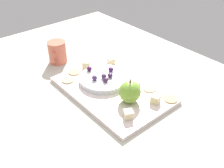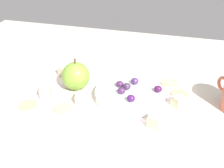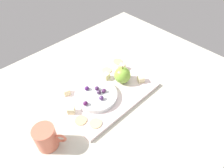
{
  "view_description": "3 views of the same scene",
  "coord_description": "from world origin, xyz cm",
  "px_view_note": "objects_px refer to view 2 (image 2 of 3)",
  "views": [
    {
      "loc": [
        58.8,
        -45.45,
        56.53
      ],
      "look_at": [
        5.6,
        -0.31,
        8.62
      ],
      "focal_mm": 41.95,
      "sensor_mm": 36.0,
      "label": 1
    },
    {
      "loc": [
        -13.62,
        64.33,
        45.97
      ],
      "look_at": [
        3.82,
        0.26,
        8.11
      ],
      "focal_mm": 50.58,
      "sensor_mm": 36.0,
      "label": 2
    },
    {
      "loc": [
        -33.45,
        -41.04,
        66.61
      ],
      "look_at": [
        5.2,
        -1.26,
        10.61
      ],
      "focal_mm": 32.47,
      "sensor_mm": 36.0,
      "label": 3
    }
  ],
  "objects_px": {
    "cracker_3": "(180,94)",
    "grape_0": "(121,91)",
    "cheese_cube_2": "(46,92)",
    "grape_3": "(128,86)",
    "platter": "(110,96)",
    "serving_dish": "(130,95)",
    "cracker_0": "(28,105)",
    "cheese_cube_3": "(155,121)",
    "grape_4": "(120,84)",
    "apple_whole": "(76,76)",
    "grape_5": "(158,88)",
    "cheese_cube_0": "(82,98)",
    "grape_1": "(135,81)",
    "cracker_1": "(62,108)",
    "cheese_cube_1": "(64,71)",
    "cheese_cube_4": "(179,102)",
    "grape_2": "(131,98)",
    "cracker_2": "(169,83)"
  },
  "relations": [
    {
      "from": "cheese_cube_3",
      "to": "cheese_cube_4",
      "type": "xyz_separation_m",
      "value": [
        -0.04,
        -0.09,
        0.0
      ]
    },
    {
      "from": "cheese_cube_4",
      "to": "cracker_0",
      "type": "bearing_deg",
      "value": 14.72
    },
    {
      "from": "grape_5",
      "to": "platter",
      "type": "bearing_deg",
      "value": 5.6
    },
    {
      "from": "platter",
      "to": "cheese_cube_3",
      "type": "distance_m",
      "value": 0.16
    },
    {
      "from": "cheese_cube_2",
      "to": "grape_2",
      "type": "distance_m",
      "value": 0.21
    },
    {
      "from": "cheese_cube_0",
      "to": "grape_4",
      "type": "height_order",
      "value": "grape_4"
    },
    {
      "from": "cheese_cube_2",
      "to": "grape_2",
      "type": "height_order",
      "value": "grape_2"
    },
    {
      "from": "grape_3",
      "to": "grape_1",
      "type": "bearing_deg",
      "value": -108.76
    },
    {
      "from": "cheese_cube_0",
      "to": "cracker_1",
      "type": "xyz_separation_m",
      "value": [
        0.04,
        0.03,
        -0.01
      ]
    },
    {
      "from": "grape_3",
      "to": "grape_5",
      "type": "bearing_deg",
      "value": -171.22
    },
    {
      "from": "cheese_cube_3",
      "to": "grape_5",
      "type": "height_order",
      "value": "grape_5"
    },
    {
      "from": "platter",
      "to": "grape_3",
      "type": "xyz_separation_m",
      "value": [
        -0.04,
        -0.0,
        0.03
      ]
    },
    {
      "from": "cheese_cube_2",
      "to": "serving_dish",
      "type": "bearing_deg",
      "value": -166.55
    },
    {
      "from": "serving_dish",
      "to": "grape_0",
      "type": "relative_size",
      "value": 8.93
    },
    {
      "from": "serving_dish",
      "to": "grape_5",
      "type": "bearing_deg",
      "value": -164.83
    },
    {
      "from": "grape_0",
      "to": "cracker_0",
      "type": "bearing_deg",
      "value": 21.88
    },
    {
      "from": "cheese_cube_2",
      "to": "grape_1",
      "type": "bearing_deg",
      "value": -157.38
    },
    {
      "from": "grape_2",
      "to": "grape_5",
      "type": "bearing_deg",
      "value": -131.63
    },
    {
      "from": "cracker_2",
      "to": "grape_5",
      "type": "xyz_separation_m",
      "value": [
        0.02,
        0.08,
        0.02
      ]
    },
    {
      "from": "cheese_cube_3",
      "to": "grape_0",
      "type": "xyz_separation_m",
      "value": [
        0.09,
        -0.08,
        0.01
      ]
    },
    {
      "from": "apple_whole",
      "to": "grape_2",
      "type": "bearing_deg",
      "value": 161.28
    },
    {
      "from": "cheese_cube_2",
      "to": "grape_3",
      "type": "bearing_deg",
      "value": -164.29
    },
    {
      "from": "serving_dish",
      "to": "apple_whole",
      "type": "xyz_separation_m",
      "value": [
        0.14,
        -0.01,
        0.03
      ]
    },
    {
      "from": "cheese_cube_4",
      "to": "cracker_3",
      "type": "bearing_deg",
      "value": -88.77
    },
    {
      "from": "apple_whole",
      "to": "grape_3",
      "type": "relative_size",
      "value": 3.71
    },
    {
      "from": "apple_whole",
      "to": "cracker_2",
      "type": "xyz_separation_m",
      "value": [
        -0.22,
        -0.08,
        -0.03
      ]
    },
    {
      "from": "cheese_cube_2",
      "to": "cheese_cube_0",
      "type": "bearing_deg",
      "value": 177.05
    },
    {
      "from": "cracker_1",
      "to": "grape_5",
      "type": "xyz_separation_m",
      "value": [
        -0.2,
        -0.1,
        0.02
      ]
    },
    {
      "from": "apple_whole",
      "to": "cheese_cube_3",
      "type": "bearing_deg",
      "value": 153.86
    },
    {
      "from": "grape_1",
      "to": "grape_0",
      "type": "bearing_deg",
      "value": 67.35
    },
    {
      "from": "cheese_cube_2",
      "to": "cheese_cube_1",
      "type": "bearing_deg",
      "value": -90.59
    },
    {
      "from": "cheese_cube_1",
      "to": "cheese_cube_0",
      "type": "bearing_deg",
      "value": 128.38
    },
    {
      "from": "grape_4",
      "to": "cheese_cube_3",
      "type": "bearing_deg",
      "value": 132.84
    },
    {
      "from": "cheese_cube_2",
      "to": "cheese_cube_4",
      "type": "height_order",
      "value": "same"
    },
    {
      "from": "platter",
      "to": "cheese_cube_0",
      "type": "xyz_separation_m",
      "value": [
        0.05,
        0.06,
        0.02
      ]
    },
    {
      "from": "grape_1",
      "to": "grape_2",
      "type": "bearing_deg",
      "value": 95.39
    },
    {
      "from": "cracker_2",
      "to": "cheese_cube_3",
      "type": "bearing_deg",
      "value": 86.9
    },
    {
      "from": "grape_1",
      "to": "cracker_2",
      "type": "bearing_deg",
      "value": -144.61
    },
    {
      "from": "grape_4",
      "to": "apple_whole",
      "type": "bearing_deg",
      "value": 3.17
    },
    {
      "from": "grape_2",
      "to": "cheese_cube_2",
      "type": "bearing_deg",
      "value": 1.38
    },
    {
      "from": "serving_dish",
      "to": "cheese_cube_0",
      "type": "distance_m",
      "value": 0.11
    },
    {
      "from": "cheese_cube_2",
      "to": "grape_4",
      "type": "xyz_separation_m",
      "value": [
        -0.17,
        -0.06,
        0.01
      ]
    },
    {
      "from": "cheese_cube_2",
      "to": "cracker_0",
      "type": "relative_size",
      "value": 0.59
    },
    {
      "from": "cracker_3",
      "to": "grape_0",
      "type": "distance_m",
      "value": 0.15
    },
    {
      "from": "apple_whole",
      "to": "cheese_cube_0",
      "type": "distance_m",
      "value": 0.07
    },
    {
      "from": "apple_whole",
      "to": "grape_3",
      "type": "bearing_deg",
      "value": 178.88
    },
    {
      "from": "cheese_cube_4",
      "to": "cracker_1",
      "type": "bearing_deg",
      "value": 17.19
    },
    {
      "from": "grape_4",
      "to": "cheese_cube_0",
      "type": "bearing_deg",
      "value": 42.42
    },
    {
      "from": "platter",
      "to": "serving_dish",
      "type": "xyz_separation_m",
      "value": [
        -0.05,
        0.01,
        0.02
      ]
    },
    {
      "from": "platter",
      "to": "grape_0",
      "type": "distance_m",
      "value": 0.05
    }
  ]
}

